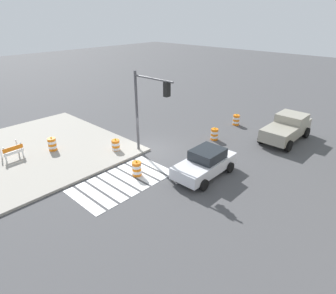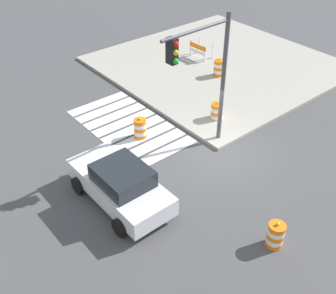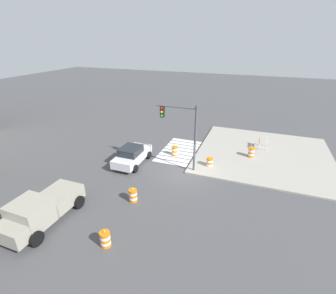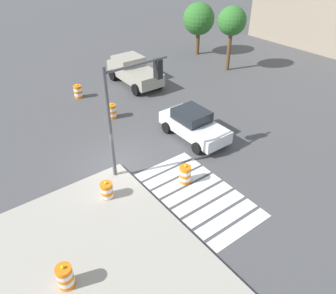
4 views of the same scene
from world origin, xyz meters
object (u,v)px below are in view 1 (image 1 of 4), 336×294
(traffic_barrel_median_far, at_px, (214,134))
(traffic_barrel_on_sidewalk, at_px, (52,144))
(sports_car, at_px, (205,163))
(traffic_barrel_median_near, at_px, (137,169))
(pickup_truck, at_px, (288,128))
(construction_barricade, at_px, (12,150))
(traffic_barrel_near_corner, at_px, (236,120))
(traffic_light_pole, at_px, (149,100))
(traffic_barrel_crosswalk_end, at_px, (116,146))

(traffic_barrel_median_far, height_order, traffic_barrel_on_sidewalk, traffic_barrel_on_sidewalk)
(sports_car, bearing_deg, traffic_barrel_on_sidewalk, -63.85)
(sports_car, xyz_separation_m, traffic_barrel_median_far, (-4.82, -2.64, -0.36))
(traffic_barrel_median_near, xyz_separation_m, traffic_barrel_on_sidewalk, (1.91, -6.75, 0.15))
(pickup_truck, bearing_deg, sports_car, -9.02)
(pickup_truck, distance_m, construction_barricade, 19.79)
(traffic_barrel_on_sidewalk, bearing_deg, sports_car, 116.15)
(traffic_barrel_median_far, bearing_deg, traffic_barrel_near_corner, -173.14)
(traffic_barrel_on_sidewalk, height_order, traffic_light_pole, traffic_light_pole)
(sports_car, bearing_deg, traffic_barrel_median_near, -45.92)
(traffic_barrel_median_far, bearing_deg, sports_car, 28.74)
(traffic_barrel_on_sidewalk, xyz_separation_m, construction_barricade, (2.37, -0.76, 0.12))
(traffic_barrel_crosswalk_end, xyz_separation_m, traffic_barrel_median_far, (-6.51, 3.86, 0.00))
(sports_car, xyz_separation_m, traffic_light_pole, (0.47, -4.30, 3.10))
(sports_car, relative_size, traffic_barrel_on_sidewalk, 4.23)
(pickup_truck, height_order, traffic_barrel_median_far, pickup_truck)
(traffic_barrel_crosswalk_end, bearing_deg, traffic_barrel_near_corner, 162.20)
(traffic_light_pole, bearing_deg, traffic_barrel_median_far, 162.56)
(pickup_truck, distance_m, traffic_barrel_near_corner, 4.54)
(traffic_barrel_crosswalk_end, relative_size, construction_barricade, 0.78)
(traffic_barrel_on_sidewalk, bearing_deg, traffic_barrel_median_near, 105.76)
(traffic_barrel_median_near, bearing_deg, sports_car, 134.08)
(traffic_barrel_near_corner, bearing_deg, traffic_barrel_median_far, 6.86)
(traffic_barrel_crosswalk_end, relative_size, traffic_light_pole, 0.19)
(traffic_barrel_median_far, distance_m, traffic_barrel_on_sidewalk, 11.91)
(traffic_barrel_median_near, bearing_deg, traffic_barrel_on_sidewalk, -74.24)
(traffic_barrel_near_corner, xyz_separation_m, construction_barricade, (15.97, -7.35, 0.27))
(sports_car, height_order, traffic_light_pole, traffic_light_pole)
(traffic_barrel_near_corner, bearing_deg, traffic_light_pole, -7.23)
(traffic_barrel_on_sidewalk, xyz_separation_m, traffic_light_pole, (-4.29, 5.41, 3.31))
(traffic_barrel_median_near, relative_size, traffic_barrel_on_sidewalk, 1.00)
(traffic_barrel_crosswalk_end, bearing_deg, traffic_light_pole, 119.07)
(traffic_barrel_near_corner, bearing_deg, traffic_barrel_crosswalk_end, -17.80)
(traffic_barrel_on_sidewalk, bearing_deg, traffic_light_pole, 128.46)
(traffic_barrel_near_corner, xyz_separation_m, traffic_barrel_median_near, (11.69, 0.17, 0.00))
(sports_car, relative_size, traffic_barrel_near_corner, 4.23)
(sports_car, distance_m, traffic_barrel_median_near, 4.13)
(pickup_truck, xyz_separation_m, traffic_barrel_median_far, (3.89, -4.02, -0.52))
(traffic_barrel_median_near, bearing_deg, pickup_truck, 159.46)
(traffic_barrel_median_near, xyz_separation_m, construction_barricade, (4.28, -7.52, 0.27))
(sports_car, distance_m, traffic_barrel_crosswalk_end, 6.73)
(traffic_barrel_near_corner, height_order, traffic_barrel_crosswalk_end, same)
(traffic_barrel_crosswalk_end, xyz_separation_m, traffic_barrel_on_sidewalk, (3.07, -3.21, 0.15))
(traffic_barrel_median_near, bearing_deg, traffic_barrel_near_corner, -179.17)
(traffic_barrel_near_corner, distance_m, traffic_barrel_on_sidewalk, 15.11)
(pickup_truck, relative_size, construction_barricade, 3.97)
(sports_car, bearing_deg, traffic_barrel_crosswalk_end, -75.39)
(pickup_truck, bearing_deg, traffic_barrel_on_sidewalk, -39.45)
(traffic_barrel_median_near, bearing_deg, traffic_barrel_crosswalk_end, -108.17)
(pickup_truck, xyz_separation_m, traffic_barrel_on_sidewalk, (13.48, -11.09, -0.37))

